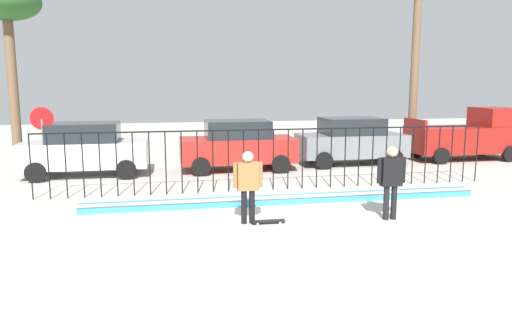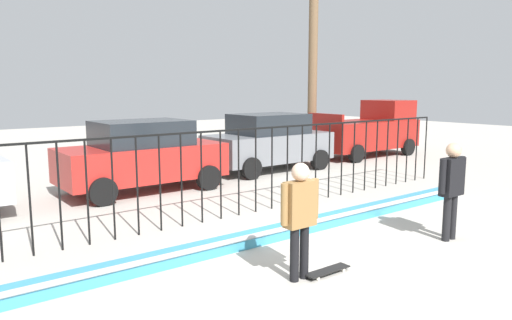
{
  "view_description": "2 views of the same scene",
  "coord_description": "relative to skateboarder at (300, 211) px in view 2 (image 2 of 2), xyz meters",
  "views": [
    {
      "loc": [
        -3.27,
        -11.34,
        3.25
      ],
      "look_at": [
        -0.78,
        1.63,
        1.15
      ],
      "focal_mm": 33.56,
      "sensor_mm": 36.0,
      "label": 1
    },
    {
      "loc": [
        -5.99,
        -5.48,
        2.77
      ],
      "look_at": [
        -0.4,
        1.72,
        1.39
      ],
      "focal_mm": 33.85,
      "sensor_mm": 36.0,
      "label": 2
    }
  ],
  "objects": [
    {
      "name": "parked_car_gray",
      "position": [
        5.57,
        7.51,
        -0.06
      ],
      "size": [
        4.3,
        2.12,
        1.9
      ],
      "rotation": [
        0.0,
        0.0,
        0.04
      ],
      "color": "slate",
      "rests_on": "ground"
    },
    {
      "name": "skateboarder",
      "position": [
        0.0,
        0.0,
        0.0
      ],
      "size": [
        0.69,
        0.26,
        1.72
      ],
      "rotation": [
        0.0,
        0.0,
        -0.47
      ],
      "color": "black",
      "rests_on": "ground"
    },
    {
      "name": "parked_car_red",
      "position": [
        0.82,
        7.03,
        -0.06
      ],
      "size": [
        4.3,
        2.12,
        1.9
      ],
      "rotation": [
        0.0,
        0.0,
        -0.07
      ],
      "color": "#B2231E",
      "rests_on": "ground"
    },
    {
      "name": "ground_plane",
      "position": [
        1.4,
        0.58,
        -1.03
      ],
      "size": [
        60.0,
        60.0,
        0.0
      ],
      "primitive_type": "plane",
      "color": "#ADA89E"
    },
    {
      "name": "perimeter_fence",
      "position": [
        1.4,
        3.43,
        0.13
      ],
      "size": [
        14.04,
        0.04,
        1.9
      ],
      "color": "black",
      "rests_on": "ground"
    },
    {
      "name": "pickup_truck",
      "position": [
        11.05,
        7.76,
        0.01
      ],
      "size": [
        4.7,
        2.12,
        2.24
      ],
      "rotation": [
        0.0,
        0.0,
        -0.05
      ],
      "color": "maroon",
      "rests_on": "ground"
    },
    {
      "name": "camera_operator",
      "position": [
        3.43,
        -0.32,
        0.04
      ],
      "size": [
        0.72,
        0.27,
        1.79
      ],
      "rotation": [
        0.0,
        0.0,
        2.63
      ],
      "color": "black",
      "rests_on": "ground"
    },
    {
      "name": "bowl_coping_ledge",
      "position": [
        1.4,
        1.66,
        -0.91
      ],
      "size": [
        11.0,
        0.4,
        0.27
      ],
      "color": "teal",
      "rests_on": "ground"
    },
    {
      "name": "skateboard",
      "position": [
        0.46,
        -0.12,
        -0.97
      ],
      "size": [
        0.8,
        0.2,
        0.07
      ],
      "rotation": [
        0.0,
        0.0,
        0.21
      ],
      "color": "black",
      "rests_on": "ground"
    }
  ]
}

